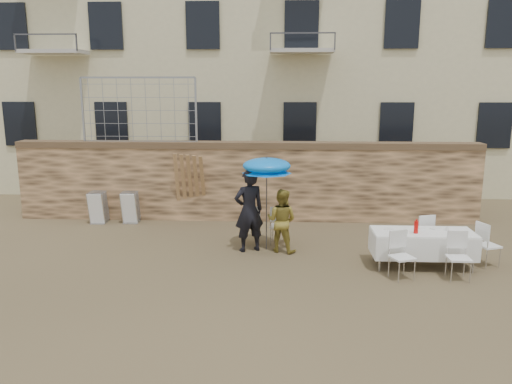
{
  "coord_description": "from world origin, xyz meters",
  "views": [
    {
      "loc": [
        0.92,
        -8.9,
        3.75
      ],
      "look_at": [
        0.4,
        2.2,
        1.4
      ],
      "focal_mm": 35.0,
      "sensor_mm": 36.0,
      "label": 1
    }
  ],
  "objects_px": {
    "chair_stack_right": "(132,206)",
    "table_chair_front_left": "(402,256)",
    "table_chair_back": "(422,234)",
    "woman_dress": "(282,221)",
    "couple_chair_right": "(279,225)",
    "umbrella": "(267,169)",
    "banquet_table": "(423,233)",
    "table_chair_front_right": "(459,257)",
    "man_suit": "(249,211)",
    "couple_chair_left": "(250,224)",
    "table_chair_side": "(488,244)",
    "soda_bottle": "(416,227)",
    "chair_stack_left": "(101,205)"
  },
  "relations": [
    {
      "from": "couple_chair_right",
      "to": "table_chair_back",
      "type": "height_order",
      "value": "same"
    },
    {
      "from": "table_chair_back",
      "to": "chair_stack_left",
      "type": "xyz_separation_m",
      "value": [
        -8.28,
        2.47,
        -0.02
      ]
    },
    {
      "from": "umbrella",
      "to": "table_chair_back",
      "type": "xyz_separation_m",
      "value": [
        3.53,
        -0.16,
        -1.45
      ]
    },
    {
      "from": "couple_chair_right",
      "to": "chair_stack_right",
      "type": "xyz_separation_m",
      "value": [
        -4.15,
        1.86,
        -0.02
      ]
    },
    {
      "from": "banquet_table",
      "to": "table_chair_front_left",
      "type": "relative_size",
      "value": 2.19
    },
    {
      "from": "table_chair_front_right",
      "to": "table_chair_back",
      "type": "bearing_deg",
      "value": 101.08
    },
    {
      "from": "man_suit",
      "to": "table_chair_front_left",
      "type": "bearing_deg",
      "value": 128.71
    },
    {
      "from": "couple_chair_right",
      "to": "table_chair_front_left",
      "type": "bearing_deg",
      "value": 145.17
    },
    {
      "from": "table_chair_back",
      "to": "chair_stack_left",
      "type": "relative_size",
      "value": 1.04
    },
    {
      "from": "umbrella",
      "to": "couple_chair_right",
      "type": "bearing_deg",
      "value": 56.31
    },
    {
      "from": "woman_dress",
      "to": "couple_chair_right",
      "type": "distance_m",
      "value": 0.61
    },
    {
      "from": "man_suit",
      "to": "woman_dress",
      "type": "height_order",
      "value": "man_suit"
    },
    {
      "from": "couple_chair_right",
      "to": "banquet_table",
      "type": "relative_size",
      "value": 0.46
    },
    {
      "from": "table_chair_front_left",
      "to": "chair_stack_left",
      "type": "height_order",
      "value": "table_chair_front_left"
    },
    {
      "from": "table_chair_side",
      "to": "chair_stack_left",
      "type": "xyz_separation_m",
      "value": [
        -9.48,
        3.17,
        -0.02
      ]
    },
    {
      "from": "woman_dress",
      "to": "table_chair_side",
      "type": "xyz_separation_m",
      "value": [
        4.38,
        -0.76,
        -0.26
      ]
    },
    {
      "from": "man_suit",
      "to": "soda_bottle",
      "type": "relative_size",
      "value": 7.4
    },
    {
      "from": "table_chair_front_left",
      "to": "chair_stack_right",
      "type": "distance_m",
      "value": 7.71
    },
    {
      "from": "banquet_table",
      "to": "chair_stack_right",
      "type": "bearing_deg",
      "value": 155.54
    },
    {
      "from": "umbrella",
      "to": "couple_chair_left",
      "type": "bearing_deg",
      "value": 131.63
    },
    {
      "from": "umbrella",
      "to": "chair_stack_right",
      "type": "xyz_separation_m",
      "value": [
        -3.85,
        2.31,
        -1.47
      ]
    },
    {
      "from": "soda_bottle",
      "to": "table_chair_side",
      "type": "relative_size",
      "value": 0.27
    },
    {
      "from": "table_chair_back",
      "to": "table_chair_side",
      "type": "distance_m",
      "value": 1.39
    },
    {
      "from": "man_suit",
      "to": "chair_stack_right",
      "type": "height_order",
      "value": "man_suit"
    },
    {
      "from": "woman_dress",
      "to": "table_chair_side",
      "type": "bearing_deg",
      "value": -168.54
    },
    {
      "from": "chair_stack_right",
      "to": "soda_bottle",
      "type": "bearing_deg",
      "value": -26.08
    },
    {
      "from": "banquet_table",
      "to": "table_chair_front_right",
      "type": "xyz_separation_m",
      "value": [
        0.5,
        -0.75,
        -0.25
      ]
    },
    {
      "from": "man_suit",
      "to": "couple_chair_left",
      "type": "distance_m",
      "value": 0.73
    },
    {
      "from": "chair_stack_left",
      "to": "soda_bottle",
      "type": "bearing_deg",
      "value": -23.44
    },
    {
      "from": "umbrella",
      "to": "table_chair_side",
      "type": "distance_m",
      "value": 5.02
    },
    {
      "from": "couple_chair_right",
      "to": "chair_stack_right",
      "type": "height_order",
      "value": "couple_chair_right"
    },
    {
      "from": "soda_bottle",
      "to": "table_chair_front_left",
      "type": "distance_m",
      "value": 0.84
    },
    {
      "from": "chair_stack_right",
      "to": "table_chair_front_left",
      "type": "bearing_deg",
      "value": -31.4
    },
    {
      "from": "couple_chair_right",
      "to": "table_chair_side",
      "type": "relative_size",
      "value": 1.0
    },
    {
      "from": "umbrella",
      "to": "couple_chair_left",
      "type": "distance_m",
      "value": 1.57
    },
    {
      "from": "umbrella",
      "to": "table_chair_front_left",
      "type": "relative_size",
      "value": 2.13
    },
    {
      "from": "man_suit",
      "to": "woman_dress",
      "type": "distance_m",
      "value": 0.78
    },
    {
      "from": "chair_stack_left",
      "to": "table_chair_front_left",
      "type": "bearing_deg",
      "value": -28.23
    },
    {
      "from": "table_chair_back",
      "to": "man_suit",
      "type": "bearing_deg",
      "value": -16.63
    },
    {
      "from": "table_chair_front_left",
      "to": "couple_chair_right",
      "type": "bearing_deg",
      "value": 116.44
    },
    {
      "from": "man_suit",
      "to": "banquet_table",
      "type": "distance_m",
      "value": 3.83
    },
    {
      "from": "table_chair_front_left",
      "to": "table_chair_side",
      "type": "height_order",
      "value": "same"
    },
    {
      "from": "umbrella",
      "to": "banquet_table",
      "type": "relative_size",
      "value": 0.97
    },
    {
      "from": "umbrella",
      "to": "table_chair_side",
      "type": "relative_size",
      "value": 2.13
    },
    {
      "from": "woman_dress",
      "to": "couple_chair_right",
      "type": "xyz_separation_m",
      "value": [
        -0.05,
        0.55,
        -0.26
      ]
    },
    {
      "from": "table_chair_front_left",
      "to": "table_chair_back",
      "type": "distance_m",
      "value": 1.74
    },
    {
      "from": "umbrella",
      "to": "couple_chair_right",
      "type": "relative_size",
      "value": 2.13
    },
    {
      "from": "banquet_table",
      "to": "table_chair_front_right",
      "type": "height_order",
      "value": "table_chair_front_right"
    },
    {
      "from": "woman_dress",
      "to": "chair_stack_left",
      "type": "distance_m",
      "value": 5.65
    },
    {
      "from": "table_chair_front_left",
      "to": "umbrella",
      "type": "bearing_deg",
      "value": 126.01
    }
  ]
}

